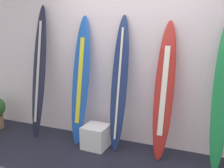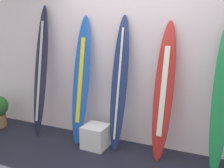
% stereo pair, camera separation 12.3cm
% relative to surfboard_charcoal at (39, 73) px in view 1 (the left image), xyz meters
% --- Properties ---
extents(wall_back, '(7.20, 0.20, 2.80)m').
position_rel_surfboard_charcoal_xyz_m(wall_back, '(1.55, 0.37, 0.32)').
color(wall_back, white).
rests_on(wall_back, ground).
extents(surfboard_charcoal, '(0.25, 0.47, 2.18)m').
position_rel_surfboard_charcoal_xyz_m(surfboard_charcoal, '(0.00, 0.00, 0.00)').
color(surfboard_charcoal, '#1D1C32').
rests_on(surfboard_charcoal, ground).
extents(surfboard_cobalt, '(0.29, 0.47, 2.01)m').
position_rel_surfboard_charcoal_xyz_m(surfboard_cobalt, '(0.77, 0.02, -0.09)').
color(surfboard_cobalt, '#1C4EAE').
rests_on(surfboard_cobalt, ground).
extents(surfboard_navy, '(0.25, 0.44, 2.01)m').
position_rel_surfboard_charcoal_xyz_m(surfboard_navy, '(1.41, 0.03, -0.08)').
color(surfboard_navy, navy).
rests_on(surfboard_navy, ground).
extents(surfboard_crimson, '(0.30, 0.47, 1.92)m').
position_rel_surfboard_charcoal_xyz_m(surfboard_crimson, '(2.08, 0.03, -0.12)').
color(surfboard_crimson, '#B22421').
rests_on(surfboard_crimson, ground).
extents(surfboard_emerald, '(0.23, 0.49, 1.94)m').
position_rel_surfboard_charcoal_xyz_m(surfboard_emerald, '(2.81, 0.01, -0.13)').
color(surfboard_emerald, '#1C8242').
rests_on(surfboard_emerald, ground).
extents(display_block_center, '(0.37, 0.37, 0.35)m').
position_rel_surfboard_charcoal_xyz_m(display_block_center, '(1.09, -0.12, -0.91)').
color(display_block_center, white).
rests_on(display_block_center, ground).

